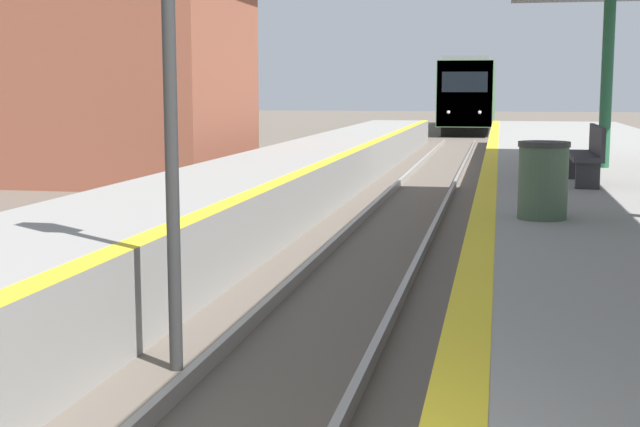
# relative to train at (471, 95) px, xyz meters

# --- Properties ---
(train) EXTENTS (2.89, 19.67, 4.23)m
(train) POSITION_rel_train_xyz_m (0.00, 0.00, 0.00)
(train) COLOR black
(train) RESTS_ON ground
(signal_near) EXTENTS (0.36, 0.31, 4.55)m
(signal_near) POSITION_rel_train_xyz_m (-1.00, -48.94, 1.02)
(signal_near) COLOR #2D2D2D
(signal_near) RESTS_ON ground
(trash_bin) EXTENTS (0.59, 0.59, 0.89)m
(trash_bin) POSITION_rel_train_xyz_m (2.32, -45.86, -0.67)
(trash_bin) COLOR #384C38
(trash_bin) RESTS_ON platform_right
(bench) EXTENTS (0.44, 1.87, 0.92)m
(bench) POSITION_rel_train_xyz_m (3.19, -41.83, -0.62)
(bench) COLOR #28282D
(bench) RESTS_ON platform_right
(station_building) EXTENTS (13.08, 6.23, 5.71)m
(station_building) POSITION_rel_train_xyz_m (-11.57, -33.12, 0.72)
(station_building) COLOR brown
(station_building) RESTS_ON ground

